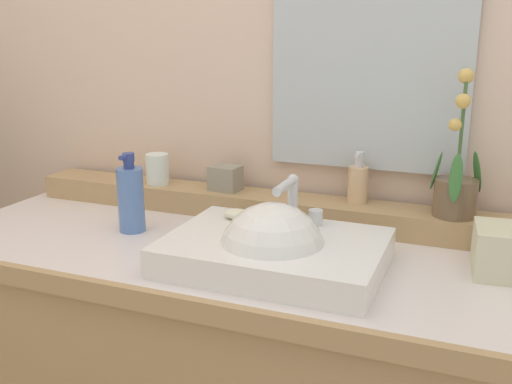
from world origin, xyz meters
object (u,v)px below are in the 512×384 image
sink_basin (274,254)px  potted_plant (456,186)px  soap_dispenser (358,183)px  trinket_box (225,178)px  lotion_bottle (131,198)px  soap_bar (238,214)px  tumbler_cup (158,169)px  tissue_box (507,252)px

sink_basin → potted_plant: 0.47m
sink_basin → soap_dispenser: (0.10, 0.33, 0.09)m
trinket_box → lotion_bottle: 0.27m
soap_bar → soap_dispenser: soap_dispenser is taller
sink_basin → tumbler_cup: sink_basin is taller
potted_plant → tumbler_cup: bearing=180.0°
trinket_box → lotion_bottle: (-0.15, -0.22, -0.01)m
tissue_box → tumbler_cup: bearing=169.9°
tumbler_cup → tissue_box: 0.93m
soap_dispenser → tissue_box: 0.40m
soap_bar → tissue_box: bearing=4.3°
soap_bar → lotion_bottle: size_ratio=0.35×
sink_basin → trinket_box: (-0.26, 0.32, 0.07)m
soap_bar → soap_dispenser: bearing=45.5°
tumbler_cup → sink_basin: bearing=-33.4°
soap_bar → soap_dispenser: size_ratio=0.54×
sink_basin → soap_dispenser: soap_dispenser is taller
tissue_box → soap_bar: bearing=-175.7°
tissue_box → soap_dispenser: bearing=151.6°
trinket_box → tissue_box: (0.71, -0.17, -0.05)m
sink_basin → tissue_box: (0.46, 0.14, 0.02)m
potted_plant → tissue_box: (0.12, -0.16, -0.09)m
sink_basin → soap_dispenser: 0.36m
soap_bar → potted_plant: potted_plant is taller
soap_dispenser → lotion_bottle: lotion_bottle is taller
soap_bar → potted_plant: 0.51m
potted_plant → tumbler_cup: (-0.80, 0.00, -0.03)m
potted_plant → soap_bar: bearing=-156.1°
sink_basin → soap_bar: bearing=141.6°
lotion_bottle → tissue_box: size_ratio=1.53×
soap_dispenser → trinket_box: bearing=-177.5°
lotion_bottle → soap_bar: bearing=1.2°
trinket_box → lotion_bottle: size_ratio=0.40×
soap_bar → potted_plant: bearing=23.9°
soap_dispenser → tissue_box: soap_dispenser is taller
soap_dispenser → tumbler_cup: size_ratio=1.50×
tumbler_cup → trinket_box: (0.21, 0.01, -0.01)m
sink_basin → tumbler_cup: bearing=146.6°
tumbler_cup → lotion_bottle: (0.05, -0.21, -0.02)m
sink_basin → trinket_box: size_ratio=5.69×
sink_basin → tissue_box: 0.48m
tumbler_cup → trinket_box: size_ratio=1.09×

